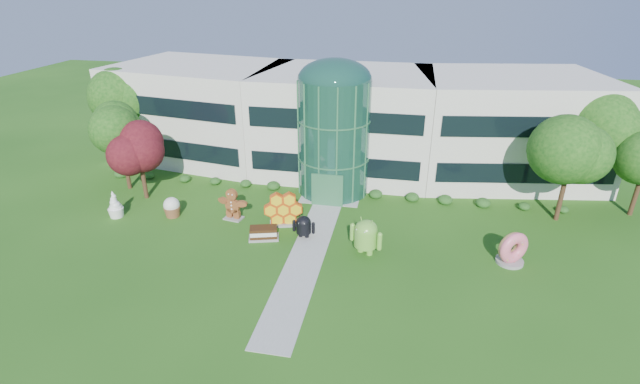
% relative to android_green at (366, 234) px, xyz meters
% --- Properties ---
extents(ground, '(140.00, 140.00, 0.00)m').
position_rel_android_green_xyz_m(ground, '(-3.84, -2.38, -1.46)').
color(ground, '#215114').
rests_on(ground, ground).
extents(building, '(46.00, 15.00, 9.30)m').
position_rel_android_green_xyz_m(building, '(-3.84, 15.62, 3.19)').
color(building, beige).
rests_on(building, ground).
extents(atrium, '(6.00, 6.00, 9.80)m').
position_rel_android_green_xyz_m(atrium, '(-3.84, 9.62, 3.44)').
color(atrium, '#194738').
rests_on(atrium, ground).
extents(walkway, '(2.40, 20.00, 0.04)m').
position_rel_android_green_xyz_m(walkway, '(-3.84, -0.38, -1.44)').
color(walkway, '#9E9E93').
rests_on(walkway, ground).
extents(tree_red, '(4.00, 4.00, 6.00)m').
position_rel_android_green_xyz_m(tree_red, '(-19.34, 5.12, 1.54)').
color(tree_red, '#3F0C14').
rests_on(tree_red, ground).
extents(trees_backdrop, '(52.00, 8.00, 8.40)m').
position_rel_android_green_xyz_m(trees_backdrop, '(-3.84, 10.62, 2.74)').
color(trees_backdrop, '#114210').
rests_on(trees_backdrop, ground).
extents(android_green, '(3.06, 2.65, 2.92)m').
position_rel_android_green_xyz_m(android_green, '(0.00, 0.00, 0.00)').
color(android_green, '#68B138').
rests_on(android_green, ground).
extents(android_black, '(1.81, 1.26, 1.99)m').
position_rel_android_green_xyz_m(android_black, '(-4.60, 1.22, -0.47)').
color(android_black, black).
rests_on(android_black, ground).
extents(donut, '(2.46, 2.11, 2.33)m').
position_rel_android_green_xyz_m(donut, '(9.55, 0.63, -0.30)').
color(donut, '#E2566F').
rests_on(donut, ground).
extents(gingerbread, '(2.96, 1.57, 2.59)m').
position_rel_android_green_xyz_m(gingerbread, '(-10.63, 2.93, -0.17)').
color(gingerbread, brown).
rests_on(gingerbread, ground).
extents(ice_cream_sandwich, '(2.34, 1.61, 0.95)m').
position_rel_android_green_xyz_m(ice_cream_sandwich, '(-7.39, 0.45, -0.99)').
color(ice_cream_sandwich, '#321F0B').
rests_on(ice_cream_sandwich, ground).
extents(honeycomb, '(3.28, 1.91, 2.43)m').
position_rel_android_green_xyz_m(honeycomb, '(-6.52, 2.76, -0.24)').
color(honeycomb, yellow).
rests_on(honeycomb, ground).
extents(froyo, '(1.64, 1.64, 2.18)m').
position_rel_android_green_xyz_m(froyo, '(-19.84, 1.52, -0.37)').
color(froyo, white).
rests_on(froyo, ground).
extents(cupcake, '(1.77, 1.77, 1.62)m').
position_rel_android_green_xyz_m(cupcake, '(-15.51, 2.43, -0.65)').
color(cupcake, white).
rests_on(cupcake, ground).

